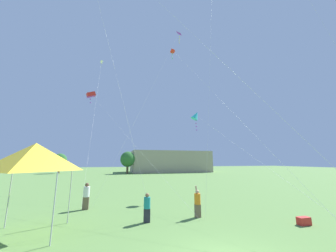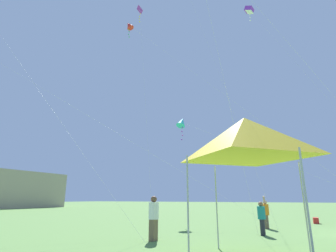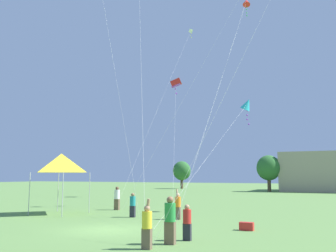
# 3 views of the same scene
# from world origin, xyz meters

# --- Properties ---
(festival_tent) EXTENTS (3.19, 3.19, 4.20)m
(festival_tent) POSITION_xyz_m (-7.45, 4.85, 3.53)
(festival_tent) COLOR #B7B7BC
(festival_tent) RESTS_ON ground
(cooler_box) EXTENTS (0.68, 0.34, 0.39)m
(cooler_box) POSITION_xyz_m (6.16, 2.61, 0.20)
(cooler_box) COLOR red
(cooler_box) RESTS_ON ground
(person_orange_shirt) EXTENTS (0.37, 0.37, 1.83)m
(person_orange_shirt) POSITION_xyz_m (1.30, 5.37, 0.89)
(person_orange_shirt) COLOR brown
(person_orange_shirt) RESTS_ON ground
(person_white_shirt) EXTENTS (0.42, 0.42, 1.79)m
(person_white_shirt) POSITION_xyz_m (-5.51, 9.17, 0.97)
(person_white_shirt) COLOR brown
(person_white_shirt) RESTS_ON ground
(person_teal_shirt) EXTENTS (0.36, 0.36, 1.54)m
(person_teal_shirt) POSITION_xyz_m (-1.82, 5.25, 0.83)
(person_teal_shirt) COLOR #282833
(person_teal_shirt) RESTS_ON ground
(kite_red_diamond_3) EXTENTS (1.11, 19.44, 19.26)m
(kite_red_diamond_3) POSITION_xyz_m (3.30, 17.06, 18.70)
(kite_red_diamond_3) COLOR silver
(kite_red_diamond_3) RESTS_ON ground
(kite_purple_delta_4) EXTENTS (9.74, 7.41, 21.37)m
(kite_purple_delta_4) POSITION_xyz_m (4.05, 16.30, 20.70)
(kite_purple_delta_4) COLOR silver
(kite_purple_delta_4) RESTS_ON ground
(kite_cyan_diamond_5) EXTENTS (1.37, 15.89, 8.66)m
(kite_cyan_diamond_5) POSITION_xyz_m (4.27, 11.83, 8.01)
(kite_cyan_diamond_5) COLOR silver
(kite_cyan_diamond_5) RESTS_ON ground
(kite_purple_box_8) EXTENTS (9.21, 10.09, 24.13)m
(kite_purple_box_8) POSITION_xyz_m (12.58, 6.23, 23.60)
(kite_purple_box_8) COLOR silver
(kite_purple_box_8) RESTS_ON ground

